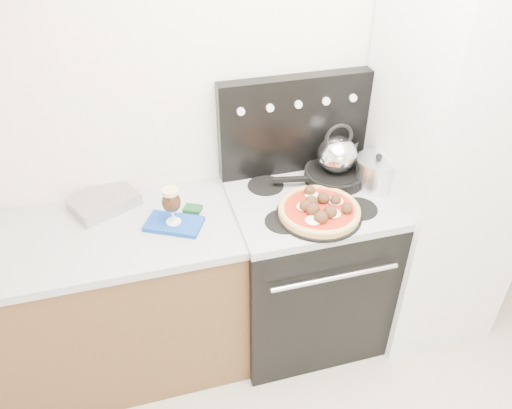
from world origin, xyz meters
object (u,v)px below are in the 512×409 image
object	(u,v)px
base_cabinet	(92,310)
stove_body	(305,270)
pizza_pan	(319,214)
pizza	(319,209)
skillet	(335,175)
tea_kettle	(337,152)
oven_mitt	(174,224)
fridge	(443,174)
stock_pot	(376,173)
beer_glass	(172,206)

from	to	relation	value
base_cabinet	stove_body	world-z (taller)	stove_body
pizza_pan	pizza	distance (m)	0.03
skillet	tea_kettle	xyz separation A→B (m)	(0.00, 0.00, 0.13)
oven_mitt	stove_body	bearing A→B (deg)	1.75
stove_body	fridge	xyz separation A→B (m)	(0.70, -0.03, 0.51)
stove_body	fridge	bearing A→B (deg)	-2.05
pizza	stove_body	bearing A→B (deg)	84.32
stove_body	stock_pot	distance (m)	0.65
stove_body	stock_pot	size ratio (longest dim) A/B	4.45
stove_body	pizza	size ratio (longest dim) A/B	2.37
skillet	stock_pot	xyz separation A→B (m)	(0.17, -0.10, 0.04)
stove_body	fridge	distance (m)	0.87
stove_body	stock_pot	world-z (taller)	stock_pot
beer_glass	stock_pot	distance (m)	1.00
base_cabinet	stock_pot	distance (m)	1.55
stock_pot	base_cabinet	bearing A→B (deg)	179.38
beer_glass	pizza_pan	bearing A→B (deg)	-11.10
stove_body	pizza_pan	world-z (taller)	pizza_pan
base_cabinet	pizza	xyz separation A→B (m)	(1.09, -0.17, 0.53)
oven_mitt	tea_kettle	size ratio (longest dim) A/B	1.16
fridge	skillet	world-z (taller)	fridge
pizza	fridge	bearing A→B (deg)	9.67
stove_body	pizza	bearing A→B (deg)	-95.68
skillet	tea_kettle	bearing A→B (deg)	0.00
base_cabinet	oven_mitt	size ratio (longest dim) A/B	5.81
beer_glass	skillet	distance (m)	0.84
skillet	tea_kettle	world-z (taller)	tea_kettle
fridge	tea_kettle	world-z (taller)	fridge
tea_kettle	stove_body	bearing A→B (deg)	-141.16
fridge	pizza	xyz separation A→B (m)	(-0.71, -0.12, 0.01)
base_cabinet	stock_pot	bearing A→B (deg)	-0.62
stove_body	tea_kettle	bearing A→B (deg)	33.45
oven_mitt	beer_glass	world-z (taller)	beer_glass
base_cabinet	pizza	world-z (taller)	pizza
pizza	tea_kettle	world-z (taller)	tea_kettle
base_cabinet	beer_glass	bearing A→B (deg)	-5.79
oven_mitt	pizza_pan	xyz separation A→B (m)	(0.65, -0.13, 0.02)
stove_body	oven_mitt	world-z (taller)	oven_mitt
pizza	stock_pot	world-z (taller)	stock_pot
stove_body	base_cabinet	bearing A→B (deg)	178.70
skillet	oven_mitt	bearing A→B (deg)	-170.90
beer_glass	pizza	distance (m)	0.66
pizza_pan	stock_pot	xyz separation A→B (m)	(0.36, 0.16, 0.07)
fridge	beer_glass	xyz separation A→B (m)	(-1.36, 0.00, 0.06)
base_cabinet	tea_kettle	distance (m)	1.44
oven_mitt	stock_pot	bearing A→B (deg)	1.69
stove_body	beer_glass	distance (m)	0.87
base_cabinet	pizza	distance (m)	1.22
beer_glass	skillet	size ratio (longest dim) A/B	0.59
skillet	pizza	bearing A→B (deg)	-125.55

